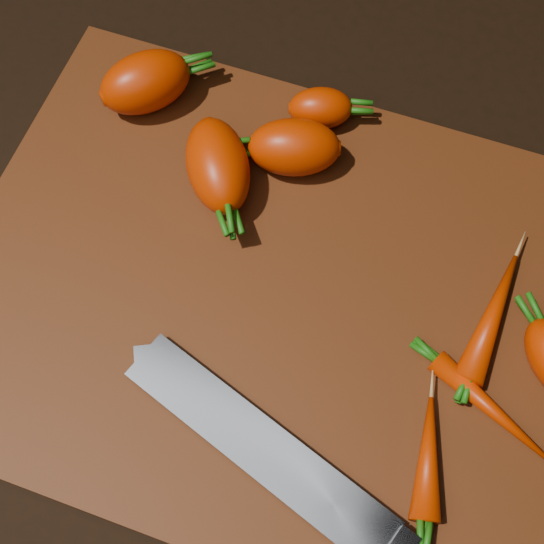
% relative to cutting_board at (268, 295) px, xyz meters
% --- Properties ---
extents(ground, '(2.00, 2.00, 0.01)m').
position_rel_cutting_board_xyz_m(ground, '(0.00, 0.00, -0.01)').
color(ground, black).
extents(cutting_board, '(0.50, 0.40, 0.01)m').
position_rel_cutting_board_xyz_m(cutting_board, '(0.00, 0.00, 0.00)').
color(cutting_board, '#53250C').
rests_on(cutting_board, ground).
extents(carrot_0, '(0.09, 0.09, 0.05)m').
position_rel_cutting_board_xyz_m(carrot_0, '(-0.16, 0.14, 0.03)').
color(carrot_0, '#C32B00').
rests_on(carrot_0, cutting_board).
extents(carrot_1, '(0.09, 0.10, 0.05)m').
position_rel_cutting_board_xyz_m(carrot_1, '(-0.07, 0.08, 0.03)').
color(carrot_1, '#C32B00').
rests_on(carrot_1, cutting_board).
extents(carrot_2, '(0.09, 0.07, 0.05)m').
position_rel_cutting_board_xyz_m(carrot_2, '(-0.02, 0.12, 0.03)').
color(carrot_2, '#C32B00').
rests_on(carrot_2, cutting_board).
extents(carrot_3, '(0.06, 0.05, 0.04)m').
position_rel_cutting_board_xyz_m(carrot_3, '(-0.01, 0.17, 0.02)').
color(carrot_3, '#C32B00').
rests_on(carrot_3, cutting_board).
extents(carrot_5, '(0.04, 0.12, 0.02)m').
position_rel_cutting_board_xyz_m(carrot_5, '(0.17, 0.03, 0.02)').
color(carrot_5, '#C32B00').
rests_on(carrot_5, cutting_board).
extents(carrot_6, '(0.10, 0.06, 0.02)m').
position_rel_cutting_board_xyz_m(carrot_6, '(0.19, -0.04, 0.02)').
color(carrot_6, '#C32B00').
rests_on(carrot_6, cutting_board).
extents(carrot_7, '(0.04, 0.09, 0.02)m').
position_rel_cutting_board_xyz_m(carrot_7, '(0.15, -0.09, 0.02)').
color(carrot_7, '#C32B00').
rests_on(carrot_7, cutting_board).
extents(knife, '(0.36, 0.15, 0.02)m').
position_rel_cutting_board_xyz_m(knife, '(0.06, -0.12, 0.02)').
color(knife, gray).
rests_on(knife, cutting_board).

